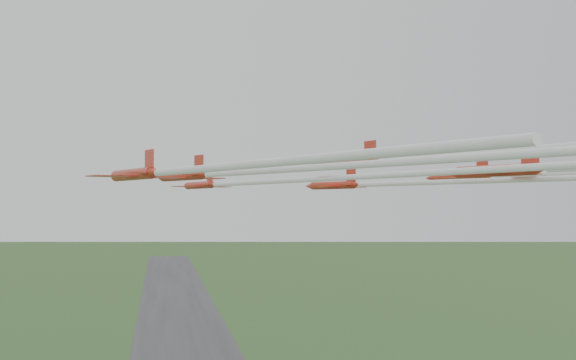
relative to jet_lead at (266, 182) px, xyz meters
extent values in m
cube|color=#2E2E30|center=(-3.03, 195.05, -53.93)|extent=(38.00, 900.00, 0.04)
cylinder|color=red|center=(-7.01, 17.75, 0.03)|extent=(3.93, 7.88, 1.04)
cone|color=red|center=(-8.80, 22.30, 0.03)|extent=(1.60, 1.97, 1.04)
cone|color=red|center=(-5.32, 13.48, 0.03)|extent=(1.30, 1.41, 0.95)
ellipsoid|color=black|center=(-7.71, 19.52, 0.41)|extent=(0.70, 0.98, 0.30)
cube|color=red|center=(-6.73, 17.05, -0.21)|extent=(8.67, 5.36, 0.09)
cube|color=red|center=(-5.65, 14.32, 0.03)|extent=(3.94, 2.45, 0.08)
cube|color=red|center=(-5.72, 14.49, 1.07)|extent=(0.71, 1.62, 1.90)
cylinder|color=silver|center=(5.42, -13.73, -0.02)|extent=(21.63, 53.65, 0.57)
cylinder|color=red|center=(-10.09, -2.06, 0.57)|extent=(5.08, 8.39, 1.15)
cone|color=red|center=(-12.55, 2.70, 0.57)|extent=(1.88, 2.19, 1.15)
cone|color=red|center=(-7.77, -6.55, 0.57)|extent=(1.50, 1.59, 1.04)
ellipsoid|color=black|center=(-11.04, -0.21, 0.98)|extent=(0.84, 1.08, 0.33)
cube|color=red|center=(-9.70, -2.80, 0.31)|extent=(9.38, 6.61, 0.10)
cube|color=red|center=(-8.22, -5.67, 0.57)|extent=(4.27, 3.02, 0.08)
cube|color=red|center=(-8.32, -5.49, 1.71)|extent=(0.95, 1.71, 2.08)
cylinder|color=silver|center=(3.97, -29.29, 0.51)|extent=(23.51, 44.74, 0.62)
cylinder|color=red|center=(10.97, 10.88, -0.08)|extent=(4.89, 7.96, 1.09)
cone|color=red|center=(8.59, 15.39, -0.08)|extent=(1.80, 2.09, 1.09)
cone|color=red|center=(13.21, 6.63, -0.08)|extent=(1.43, 1.51, 0.99)
ellipsoid|color=black|center=(10.05, 12.63, 0.32)|extent=(0.81, 1.03, 0.32)
cube|color=red|center=(11.34, 10.18, -0.33)|extent=(8.92, 6.35, 0.10)
cube|color=red|center=(12.78, 7.46, -0.08)|extent=(4.06, 2.90, 0.08)
cube|color=red|center=(12.68, 7.63, 1.01)|extent=(0.92, 1.62, 1.98)
cylinder|color=silver|center=(23.21, -12.33, -0.13)|extent=(20.00, 37.22, 0.59)
cylinder|color=red|center=(-14.96, -19.80, -0.06)|extent=(4.31, 7.86, 1.05)
cone|color=red|center=(-16.99, -15.30, -0.06)|extent=(1.67, 2.01, 1.05)
cone|color=red|center=(-13.04, -24.03, -0.06)|extent=(1.35, 1.44, 0.96)
ellipsoid|color=black|center=(-15.74, -18.05, 0.32)|extent=(0.74, 1.00, 0.31)
cube|color=red|center=(-14.64, -20.50, -0.30)|extent=(8.71, 5.74, 0.10)
cube|color=red|center=(-13.42, -23.20, -0.06)|extent=(3.97, 2.63, 0.08)
cube|color=red|center=(-13.50, -23.03, 1.00)|extent=(0.80, 1.61, 1.92)
cylinder|color=silver|center=(-5.12, -41.59, -0.11)|extent=(15.94, 34.39, 0.58)
cylinder|color=red|center=(7.53, -9.91, 1.75)|extent=(4.51, 8.53, 1.14)
cone|color=red|center=(5.43, -5.01, 1.75)|extent=(1.78, 2.16, 1.14)
cone|color=red|center=(9.51, -14.52, 1.75)|extent=(1.44, 1.55, 1.03)
ellipsoid|color=black|center=(6.72, -8.01, 2.16)|extent=(0.79, 1.07, 0.33)
cube|color=red|center=(7.86, -10.67, 1.49)|extent=(9.43, 6.06, 0.10)
cube|color=red|center=(9.12, -13.62, 1.75)|extent=(4.29, 2.77, 0.08)
cube|color=red|center=(9.04, -13.43, 2.89)|extent=(0.83, 1.75, 2.07)
cylinder|color=silver|center=(17.38, -32.87, 1.70)|extent=(15.87, 35.91, 0.62)
cylinder|color=red|center=(25.67, 2.00, 0.82)|extent=(4.77, 7.76, 1.06)
cone|color=red|center=(23.35, 6.40, 0.82)|extent=(1.75, 2.03, 1.06)
cone|color=red|center=(27.86, -2.15, 0.82)|extent=(1.39, 1.48, 0.97)
ellipsoid|color=black|center=(24.77, 3.71, 1.21)|extent=(0.79, 1.00, 0.31)
cube|color=red|center=(26.03, 1.31, 0.58)|extent=(8.69, 6.18, 0.10)
cube|color=red|center=(27.43, -1.33, 0.82)|extent=(3.96, 2.83, 0.08)
cube|color=red|center=(27.34, -1.16, 1.89)|extent=(0.90, 1.58, 1.93)
cylinder|color=red|center=(21.26, -17.00, 0.70)|extent=(5.46, 8.89, 1.22)
cone|color=red|center=(18.60, -11.95, 0.70)|extent=(2.01, 2.33, 1.22)
cone|color=red|center=(23.76, -21.75, 0.70)|extent=(1.60, 1.69, 1.11)
ellipsoid|color=black|center=(20.23, -15.04, 1.15)|extent=(0.90, 1.15, 0.35)
cube|color=red|center=(21.67, -17.78, 0.43)|extent=(9.96, 7.08, 0.11)
cube|color=red|center=(23.27, -20.82, 0.70)|extent=(4.54, 3.24, 0.09)
cube|color=red|center=(23.16, -20.62, 1.92)|extent=(1.03, 1.82, 2.21)
camera|label=1|loc=(-12.66, -85.85, -2.80)|focal=45.00mm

